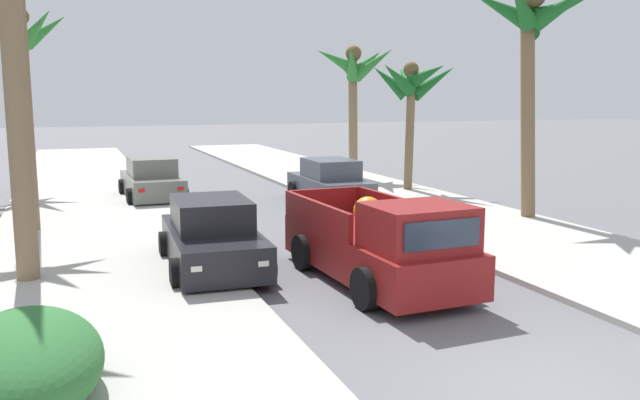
# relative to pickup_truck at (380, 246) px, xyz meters

# --- Properties ---
(ground_plane) EXTENTS (160.00, 160.00, 0.00)m
(ground_plane) POSITION_rel_pickup_truck_xyz_m (-0.01, -5.10, -0.78)
(ground_plane) COLOR slate
(sidewalk_left) EXTENTS (5.08, 60.00, 0.12)m
(sidewalk_left) POSITION_rel_pickup_truck_xyz_m (-5.09, 6.90, -0.72)
(sidewalk_left) COLOR #B2AFA8
(sidewalk_left) RESTS_ON ground
(sidewalk_right) EXTENTS (5.08, 60.00, 0.12)m
(sidewalk_right) POSITION_rel_pickup_truck_xyz_m (5.08, 6.90, -0.72)
(sidewalk_right) COLOR #B2AFA8
(sidewalk_right) RESTS_ON ground
(curb_left) EXTENTS (0.16, 60.00, 0.10)m
(curb_left) POSITION_rel_pickup_truck_xyz_m (-3.95, 6.90, -0.73)
(curb_left) COLOR silver
(curb_left) RESTS_ON ground
(curb_right) EXTENTS (0.16, 60.00, 0.10)m
(curb_right) POSITION_rel_pickup_truck_xyz_m (3.94, 6.90, -0.73)
(curb_right) COLOR silver
(curb_right) RESTS_ON ground
(pickup_truck) EXTENTS (2.37, 5.29, 1.80)m
(pickup_truck) POSITION_rel_pickup_truck_xyz_m (0.00, 0.00, 0.00)
(pickup_truck) COLOR maroon
(pickup_truck) RESTS_ON ground
(car_left_near) EXTENTS (2.06, 4.27, 1.54)m
(car_left_near) POSITION_rel_pickup_truck_xyz_m (2.79, 9.73, -0.07)
(car_left_near) COLOR #474C56
(car_left_near) RESTS_ON ground
(car_right_near) EXTENTS (2.11, 4.30, 1.54)m
(car_right_near) POSITION_rel_pickup_truck_xyz_m (-2.92, 12.61, -0.07)
(car_right_near) COLOR slate
(car_right_near) RESTS_ON ground
(car_right_mid) EXTENTS (2.18, 4.33, 1.54)m
(car_right_mid) POSITION_rel_pickup_truck_xyz_m (-2.86, 2.26, -0.07)
(car_right_mid) COLOR black
(car_right_mid) RESTS_ON ground
(palm_tree_left_fore) EXTENTS (3.85, 3.39, 5.05)m
(palm_tree_left_fore) POSITION_rel_pickup_truck_xyz_m (6.57, 11.01, 3.31)
(palm_tree_left_fore) COLOR brown
(palm_tree_left_fore) RESTS_ON ground
(palm_tree_right_mid) EXTENTS (3.21, 3.69, 5.89)m
(palm_tree_right_mid) POSITION_rel_pickup_truck_xyz_m (6.22, 15.57, 3.97)
(palm_tree_right_mid) COLOR #846B4C
(palm_tree_right_mid) RESTS_ON ground
(palm_tree_left_back) EXTENTS (4.00, 3.72, 6.94)m
(palm_tree_left_back) POSITION_rel_pickup_truck_xyz_m (7.26, 4.86, 4.73)
(palm_tree_left_back) COLOR brown
(palm_tree_left_back) RESTS_ON ground
(palm_tree_right_back) EXTENTS (3.79, 3.91, 6.98)m
(palm_tree_right_back) POSITION_rel_pickup_truck_xyz_m (-7.13, 16.41, 4.88)
(palm_tree_right_back) COLOR brown
(palm_tree_right_back) RESTS_ON ground
(hedge_bush) EXTENTS (1.80, 2.80, 1.10)m
(hedge_bush) POSITION_rel_pickup_truck_xyz_m (-6.22, -3.19, -0.23)
(hedge_bush) COLOR #2D6B33
(hedge_bush) RESTS_ON ground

